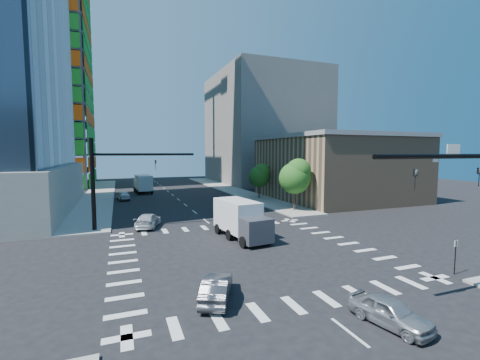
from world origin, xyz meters
name	(u,v)px	position (x,y,z in m)	size (l,w,h in m)	color
ground	(246,252)	(0.00, 0.00, 0.00)	(160.00, 160.00, 0.00)	black
road_markings	(246,252)	(0.00, 0.00, 0.01)	(20.00, 20.00, 0.01)	silver
sidewalk_ne	(230,189)	(12.50, 40.00, 0.07)	(5.00, 60.00, 0.15)	#9A9792
sidewalk_nw	(99,195)	(-12.50, 40.00, 0.07)	(5.00, 60.00, 0.15)	#9A9792
construction_building	(27,76)	(-27.41, 61.93, 24.61)	(25.16, 34.50, 70.60)	gray
commercial_building	(335,167)	(25.00, 22.00, 5.31)	(20.50, 22.50, 10.60)	#947456
bg_building_ne	(263,129)	(27.00, 55.00, 14.00)	(24.00, 30.00, 28.00)	slate
signal_mast_nw	(109,175)	(-10.00, 11.50, 5.49)	(10.20, 0.40, 9.00)	black
tree_south	(296,176)	(12.63, 13.90, 4.69)	(4.16, 4.16, 6.82)	#382316
tree_north	(260,175)	(12.93, 25.90, 3.99)	(3.54, 3.52, 5.78)	#382316
no_parking_sign	(455,253)	(10.70, -9.00, 1.38)	(0.30, 0.06, 2.20)	black
car_nb_near	(390,311)	(2.07, -12.16, 0.64)	(1.50, 3.73, 1.27)	#999DA1
car_nb_far	(226,208)	(3.58, 15.85, 0.65)	(2.15, 4.66, 1.30)	black
car_sb_near	(148,220)	(-6.38, 11.42, 0.70)	(1.96, 4.82, 1.40)	white
car_sb_mid	(123,196)	(-8.50, 32.54, 0.72)	(1.70, 4.22, 1.44)	#B1B5B9
car_sb_cross	(217,288)	(-4.48, -7.02, 0.64)	(1.36, 3.91, 1.29)	#47474C
box_truck_near	(243,223)	(1.11, 3.59, 1.49)	(3.46, 6.69, 3.37)	black
box_truck_far	(143,185)	(-4.82, 41.50, 1.52)	(3.27, 6.74, 3.44)	black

